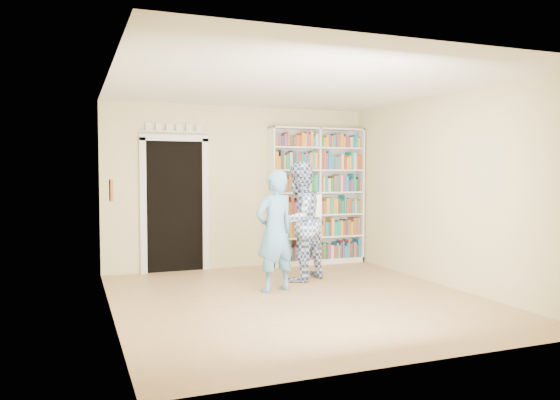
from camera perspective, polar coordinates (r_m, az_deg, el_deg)
name	(u,v)px	position (r m, az deg, el deg)	size (l,w,h in m)	color
floor	(298,299)	(7.03, 1.84, -10.28)	(5.00, 5.00, 0.00)	#A57F50
ceiling	(298,84)	(6.92, 1.88, 12.02)	(5.00, 5.00, 0.00)	white
wall_back	(240,187)	(9.20, -4.21, 1.34)	(4.50, 4.50, 0.00)	beige
wall_left	(111,195)	(6.32, -17.29, 0.47)	(5.00, 5.00, 0.00)	beige
wall_right	(445,190)	(7.99, 16.89, 0.97)	(5.00, 5.00, 0.00)	beige
bookshelf	(317,195)	(9.54, 3.85, 0.48)	(1.72, 0.32, 2.37)	white
doorway	(175,199)	(8.93, -10.94, 0.15)	(1.10, 0.08, 2.43)	black
wall_art	(111,190)	(6.52, -17.23, 0.98)	(0.03, 0.25, 0.25)	brown
man_blue	(275,231)	(7.33, -0.52, -3.28)	(0.59, 0.39, 1.63)	#5795C3
man_plaid	(299,221)	(8.05, 2.01, -2.24)	(0.85, 0.67, 1.76)	#2D4A8B
paper_sheet	(314,206)	(7.94, 3.56, -0.62)	(0.23, 0.01, 0.33)	white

